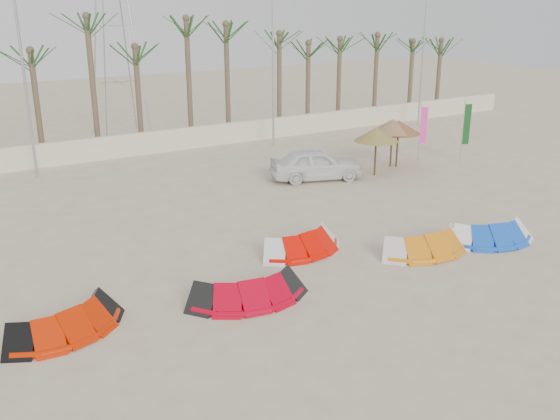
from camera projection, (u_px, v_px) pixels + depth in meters
ground at (384, 307)px, 18.52m from camera, size 120.00×120.00×0.00m
boundary_wall at (137, 144)px, 36.12m from camera, size 60.00×0.30×1.30m
palm_line at (132, 39)px, 35.78m from camera, size 52.00×4.00×7.70m
lamp_b at (23, 62)px, 29.92m from camera, size 1.25×0.14×11.00m
lamp_c at (274, 50)px, 36.78m from camera, size 1.25×0.14×11.00m
lamp_d at (424, 43)px, 42.65m from camera, size 1.25×0.14×11.00m
pylon at (123, 135)px, 41.67m from camera, size 3.00×3.00×14.00m
kite_red_left at (63, 316)px, 17.13m from camera, size 3.73×2.38×0.90m
kite_red_mid at (243, 285)px, 18.97m from camera, size 3.81×2.02×0.90m
kite_red_right at (298, 239)px, 22.58m from camera, size 3.51×1.93×0.90m
kite_orange at (421, 239)px, 22.57m from camera, size 3.69×1.64×0.90m
kite_blue at (487, 230)px, 23.45m from camera, size 3.60×2.23×0.90m
parasol_left at (376, 134)px, 31.56m from camera, size 2.26×2.26×2.50m
parasol_mid at (393, 126)px, 33.16m from camera, size 2.31×2.31×2.60m
parasol_right at (398, 127)px, 33.21m from camera, size 2.37×2.37×2.52m
flag_pink at (422, 127)px, 34.79m from camera, size 0.45×0.11×3.16m
flag_green at (465, 126)px, 34.20m from camera, size 0.45×0.13×3.42m
car at (316, 164)px, 31.25m from camera, size 4.96×3.23×1.57m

